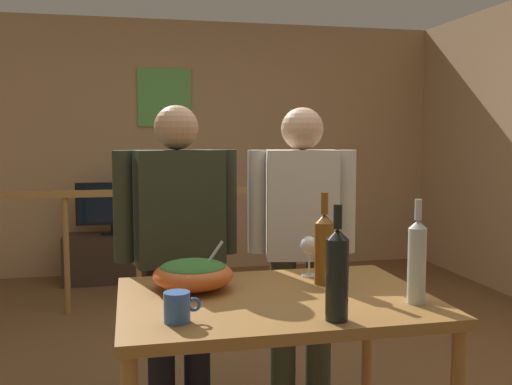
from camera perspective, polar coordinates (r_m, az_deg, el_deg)
back_wall at (r=5.96m, az=-5.62°, el=4.45°), size 5.04×0.10×2.51m
framed_picture at (r=5.88m, az=-8.99°, el=9.19°), size 0.52×0.03×0.57m
stair_railing at (r=4.67m, az=-5.61°, el=-3.55°), size 3.33×0.10×1.00m
tv_console at (r=5.68m, az=-13.88°, el=-6.23°), size 0.90×0.40×0.45m
flat_screen_tv at (r=5.57m, az=-14.01°, el=-1.15°), size 0.65×0.12×0.49m
serving_table at (r=2.24m, az=1.91°, el=-12.11°), size 1.17×0.83×0.77m
salad_bowl at (r=2.31m, az=-6.21°, el=-7.90°), size 0.32×0.32×0.19m
wine_glass at (r=2.51m, az=5.25°, el=-5.42°), size 0.08×0.08×0.18m
wine_bottle_dark at (r=1.92m, az=7.98°, el=-7.83°), size 0.08×0.08×0.38m
wine_bottle_amber at (r=2.38m, az=6.71°, el=-5.37°), size 0.08×0.08×0.38m
wine_bottle_clear at (r=2.17m, az=15.54°, el=-6.43°), size 0.07×0.07×0.38m
mug_blue at (r=1.93m, az=-7.72°, el=-11.10°), size 0.12×0.09×0.10m
person_standing_left at (r=2.80m, az=-7.70°, el=-4.32°), size 0.59×0.30×1.51m
person_standing_right at (r=2.91m, az=4.49°, el=-4.19°), size 0.53×0.28×1.51m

